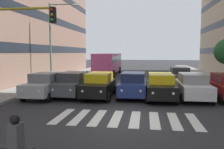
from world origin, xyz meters
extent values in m
plane|color=#2D2D30|center=(0.00, 0.00, 0.00)|extent=(180.00, 180.00, 0.00)
cube|color=black|center=(14.32, -18.27, 3.54)|extent=(8.06, 26.50, 0.90)
cube|color=black|center=(14.32, -18.27, 7.09)|extent=(8.06, 26.50, 0.90)
cube|color=silver|center=(-3.15, 0.00, 0.00)|extent=(0.45, 2.80, 0.01)
cube|color=silver|center=(-2.25, 0.00, 0.00)|extent=(0.45, 2.80, 0.01)
cube|color=silver|center=(-1.35, 0.00, 0.00)|extent=(0.45, 2.80, 0.01)
cube|color=silver|center=(-0.45, 0.00, 0.00)|extent=(0.45, 2.80, 0.01)
cube|color=silver|center=(0.45, 0.00, 0.00)|extent=(0.45, 2.80, 0.01)
cube|color=silver|center=(1.35, 0.00, 0.00)|extent=(0.45, 2.80, 0.01)
cube|color=silver|center=(2.25, 0.00, 0.00)|extent=(0.45, 2.80, 0.01)
cube|color=silver|center=(3.15, 0.00, 0.00)|extent=(0.45, 2.80, 0.01)
cylinder|color=black|center=(-5.43, -3.75, 0.32)|extent=(0.22, 0.64, 0.64)
cylinder|color=black|center=(-5.43, -6.66, 0.32)|extent=(0.22, 0.64, 0.64)
cube|color=silver|center=(-4.05, -5.14, 0.72)|extent=(1.80, 4.40, 0.80)
cube|color=gray|center=(-4.05, -5.34, 1.42)|extent=(1.58, 2.46, 0.60)
cylinder|color=black|center=(-4.95, -3.69, 0.32)|extent=(0.22, 0.64, 0.64)
cylinder|color=black|center=(-3.15, -3.69, 0.32)|extent=(0.22, 0.64, 0.64)
cylinder|color=black|center=(-4.95, -6.59, 0.32)|extent=(0.22, 0.64, 0.64)
cylinder|color=black|center=(-3.15, -6.59, 0.32)|extent=(0.22, 0.64, 0.64)
sphere|color=white|center=(-4.63, -2.99, 0.80)|extent=(0.18, 0.18, 0.18)
sphere|color=white|center=(-3.48, -2.99, 0.80)|extent=(0.18, 0.18, 0.18)
cube|color=black|center=(-1.92, -4.80, 0.72)|extent=(1.80, 4.40, 0.80)
cube|color=yellow|center=(-1.92, -5.00, 1.42)|extent=(1.58, 2.46, 0.60)
cylinder|color=black|center=(-2.82, -3.35, 0.32)|extent=(0.22, 0.64, 0.64)
cylinder|color=black|center=(-1.02, -3.35, 0.32)|extent=(0.22, 0.64, 0.64)
cylinder|color=black|center=(-2.82, -6.25, 0.32)|extent=(0.22, 0.64, 0.64)
cylinder|color=black|center=(-1.02, -6.25, 0.32)|extent=(0.22, 0.64, 0.64)
sphere|color=white|center=(-2.50, -2.65, 0.80)|extent=(0.18, 0.18, 0.18)
sphere|color=white|center=(-1.34, -2.65, 0.80)|extent=(0.18, 0.18, 0.18)
cube|color=navy|center=(-0.05, -5.41, 0.72)|extent=(1.80, 4.40, 0.80)
cube|color=#1D2547|center=(-0.05, -5.61, 1.42)|extent=(1.58, 2.46, 0.60)
cylinder|color=black|center=(-0.95, -3.96, 0.32)|extent=(0.22, 0.64, 0.64)
cylinder|color=black|center=(0.85, -3.96, 0.32)|extent=(0.22, 0.64, 0.64)
cylinder|color=black|center=(-0.95, -6.86, 0.32)|extent=(0.22, 0.64, 0.64)
cylinder|color=black|center=(0.85, -6.86, 0.32)|extent=(0.22, 0.64, 0.64)
sphere|color=white|center=(-0.62, -3.26, 0.80)|extent=(0.18, 0.18, 0.18)
sphere|color=white|center=(0.53, -3.26, 0.80)|extent=(0.18, 0.18, 0.18)
cube|color=black|center=(2.29, -4.84, 0.72)|extent=(1.80, 4.40, 0.80)
cube|color=yellow|center=(2.29, -5.04, 1.42)|extent=(1.58, 2.46, 0.60)
cylinder|color=black|center=(1.39, -3.39, 0.32)|extent=(0.22, 0.64, 0.64)
cylinder|color=black|center=(3.19, -3.39, 0.32)|extent=(0.22, 0.64, 0.64)
cylinder|color=black|center=(1.39, -6.29, 0.32)|extent=(0.22, 0.64, 0.64)
cylinder|color=black|center=(3.19, -6.29, 0.32)|extent=(0.22, 0.64, 0.64)
sphere|color=white|center=(1.71, -2.69, 0.80)|extent=(0.18, 0.18, 0.18)
sphere|color=white|center=(2.87, -2.69, 0.80)|extent=(0.18, 0.18, 0.18)
cube|color=#474C51|center=(4.28, -5.09, 0.72)|extent=(1.80, 4.40, 0.80)
cube|color=#343639|center=(4.28, -5.29, 1.42)|extent=(1.58, 2.46, 0.60)
cylinder|color=black|center=(3.38, -3.64, 0.32)|extent=(0.22, 0.64, 0.64)
cylinder|color=black|center=(5.18, -3.64, 0.32)|extent=(0.22, 0.64, 0.64)
cylinder|color=black|center=(3.38, -6.54, 0.32)|extent=(0.22, 0.64, 0.64)
cylinder|color=black|center=(5.18, -6.54, 0.32)|extent=(0.22, 0.64, 0.64)
sphere|color=white|center=(3.71, -2.94, 0.80)|extent=(0.18, 0.18, 0.18)
sphere|color=white|center=(4.86, -2.94, 0.80)|extent=(0.18, 0.18, 0.18)
cube|color=#B2B7BC|center=(6.01, -4.41, 0.72)|extent=(1.80, 4.40, 0.80)
cube|color=slate|center=(6.01, -4.61, 1.42)|extent=(1.58, 2.46, 0.60)
cylinder|color=black|center=(5.11, -2.96, 0.32)|extent=(0.22, 0.64, 0.64)
cylinder|color=black|center=(6.91, -2.96, 0.32)|extent=(0.22, 0.64, 0.64)
cylinder|color=black|center=(5.11, -5.86, 0.32)|extent=(0.22, 0.64, 0.64)
cylinder|color=black|center=(6.91, -5.86, 0.32)|extent=(0.22, 0.64, 0.64)
sphere|color=white|center=(5.44, -2.26, 0.80)|extent=(0.18, 0.18, 0.18)
sphere|color=white|center=(6.59, -2.26, 0.80)|extent=(0.18, 0.18, 0.18)
cube|color=#474C51|center=(-4.20, -12.24, 0.72)|extent=(1.80, 4.40, 0.80)
cube|color=#343639|center=(-4.20, -12.44, 1.42)|extent=(1.58, 2.46, 0.60)
cylinder|color=black|center=(-5.10, -10.79, 0.32)|extent=(0.22, 0.64, 0.64)
cylinder|color=black|center=(-3.30, -10.79, 0.32)|extent=(0.22, 0.64, 0.64)
cylinder|color=black|center=(-5.10, -13.70, 0.32)|extent=(0.22, 0.64, 0.64)
cylinder|color=black|center=(-3.30, -13.70, 0.32)|extent=(0.22, 0.64, 0.64)
sphere|color=white|center=(-4.78, -10.09, 0.80)|extent=(0.18, 0.18, 0.18)
sphere|color=white|center=(-3.63, -10.09, 0.80)|extent=(0.18, 0.18, 0.18)
cube|color=#DB5193|center=(4.28, -20.98, 1.75)|extent=(2.50, 10.50, 2.50)
cube|color=black|center=(4.28, -20.98, 2.30)|extent=(2.52, 9.87, 0.80)
cylinder|color=black|center=(3.03, -17.31, 0.50)|extent=(0.28, 1.00, 1.00)
cylinder|color=black|center=(5.53, -17.31, 0.50)|extent=(0.28, 1.00, 1.00)
cylinder|color=black|center=(3.03, -24.13, 0.50)|extent=(0.28, 1.00, 1.00)
cylinder|color=black|center=(5.53, -24.13, 0.50)|extent=(0.28, 1.00, 1.00)
cube|color=#4C4C51|center=(2.36, 5.33, 1.00)|extent=(0.28, 0.36, 0.64)
sphere|color=black|center=(2.36, 5.33, 1.44)|extent=(0.26, 0.26, 0.26)
cylinder|color=#AD991E|center=(5.43, -0.23, 5.30)|extent=(3.67, 0.12, 0.12)
cube|color=black|center=(3.60, -0.23, 4.95)|extent=(0.24, 0.28, 0.76)
sphere|color=red|center=(3.60, -0.08, 5.19)|extent=(0.14, 0.14, 0.14)
sphere|color=orange|center=(3.60, -0.08, 4.95)|extent=(0.14, 0.14, 0.14)
sphere|color=green|center=(3.60, -0.08, 4.71)|extent=(0.14, 0.14, 0.14)
cylinder|color=#4C6B56|center=(8.27, -10.61, 4.00)|extent=(0.16, 0.16, 7.69)
cylinder|color=#4C6B56|center=(7.04, -10.61, 7.69)|extent=(2.46, 0.10, 0.10)
ellipsoid|color=#B7BCC1|center=(5.81, -10.61, 7.59)|extent=(0.56, 0.28, 0.20)
camera|label=1|loc=(-0.91, 10.57, 3.12)|focal=36.57mm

